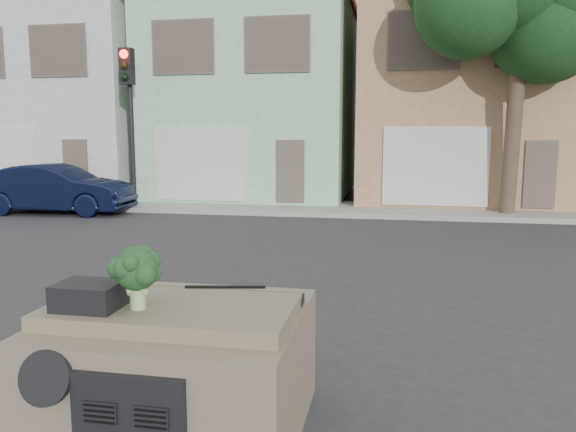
# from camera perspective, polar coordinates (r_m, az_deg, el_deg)

# --- Properties ---
(ground_plane) EXTENTS (120.00, 120.00, 0.00)m
(ground_plane) POSITION_cam_1_polar(r_m,az_deg,el_deg) (7.75, -2.54, -10.04)
(ground_plane) COLOR #303033
(ground_plane) RESTS_ON ground
(sidewalk) EXTENTS (40.00, 3.00, 0.15)m
(sidewalk) POSITION_cam_1_polar(r_m,az_deg,el_deg) (17.90, 5.11, 0.74)
(sidewalk) COLOR gray
(sidewalk) RESTS_ON ground
(townhouse_white) EXTENTS (7.20, 8.20, 7.55)m
(townhouse_white) POSITION_cam_1_polar(r_m,az_deg,el_deg) (25.14, -20.11, 10.92)
(townhouse_white) COLOR beige
(townhouse_white) RESTS_ON ground
(townhouse_mint) EXTENTS (7.20, 8.20, 7.55)m
(townhouse_mint) POSITION_cam_1_polar(r_m,az_deg,el_deg) (22.31, -2.92, 11.79)
(townhouse_mint) COLOR #96D2A6
(townhouse_mint) RESTS_ON ground
(townhouse_tan) EXTENTS (7.20, 8.20, 7.55)m
(townhouse_tan) POSITION_cam_1_polar(r_m,az_deg,el_deg) (21.82, 17.02, 11.52)
(townhouse_tan) COLOR #A8815A
(townhouse_tan) RESTS_ON ground
(navy_sedan) EXTENTS (4.69, 1.90, 1.51)m
(navy_sedan) POSITION_cam_1_polar(r_m,az_deg,el_deg) (18.71, -22.36, 0.24)
(navy_sedan) COLOR black
(navy_sedan) RESTS_ON ground
(traffic_signal) EXTENTS (0.40, 0.40, 5.10)m
(traffic_signal) POSITION_cam_1_polar(r_m,az_deg,el_deg) (18.56, -15.74, 8.39)
(traffic_signal) COLOR black
(traffic_signal) RESTS_ON ground
(tree_near) EXTENTS (4.40, 4.00, 8.50)m
(tree_near) POSITION_cam_1_polar(r_m,az_deg,el_deg) (17.37, 22.21, 13.74)
(tree_near) COLOR #183D19
(tree_near) RESTS_ON ground
(car_dashboard) EXTENTS (2.00, 1.80, 1.12)m
(car_dashboard) POSITION_cam_1_polar(r_m,az_deg,el_deg) (4.87, -10.88, -14.60)
(car_dashboard) COLOR #726550
(car_dashboard) RESTS_ON ground
(instrument_hump) EXTENTS (0.48, 0.38, 0.20)m
(instrument_hump) POSITION_cam_1_polar(r_m,az_deg,el_deg) (4.60, -19.53, -7.61)
(instrument_hump) COLOR black
(instrument_hump) RESTS_ON car_dashboard
(wiper_arm) EXTENTS (0.69, 0.15, 0.02)m
(wiper_arm) POSITION_cam_1_polar(r_m,az_deg,el_deg) (4.93, -6.39, -7.17)
(wiper_arm) COLOR black
(wiper_arm) RESTS_ON car_dashboard
(broccoli) EXTENTS (0.54, 0.54, 0.48)m
(broccoli) POSITION_cam_1_polar(r_m,az_deg,el_deg) (4.44, -15.09, -6.09)
(broccoli) COLOR #173719
(broccoli) RESTS_ON car_dashboard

